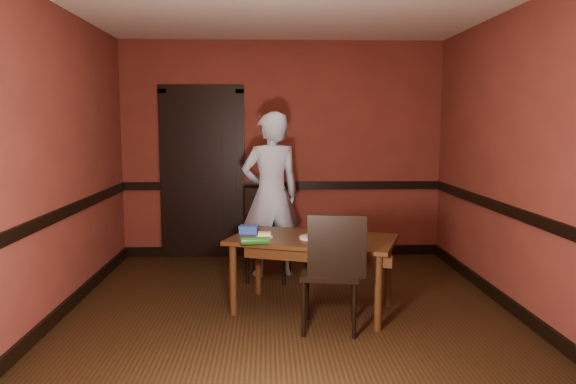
{
  "coord_description": "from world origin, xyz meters",
  "views": [
    {
      "loc": [
        -0.19,
        -4.8,
        1.68
      ],
      "look_at": [
        0.0,
        0.35,
        1.05
      ],
      "focal_mm": 35.0,
      "sensor_mm": 36.0,
      "label": 1
    }
  ],
  "objects": [
    {
      "name": "person",
      "position": [
        -0.15,
        1.31,
        0.9
      ],
      "size": [
        0.76,
        0.61,
        1.81
      ],
      "primitive_type": "imported",
      "rotation": [
        0.0,
        0.0,
        3.44
      ],
      "color": "silver",
      "rests_on": "floor"
    },
    {
      "name": "wall_back",
      "position": [
        0.0,
        2.25,
        1.35
      ],
      "size": [
        4.0,
        0.02,
        2.7
      ],
      "primitive_type": "cube",
      "color": "maroon",
      "rests_on": "ground"
    },
    {
      "name": "sauce_jar",
      "position": [
        0.49,
        -0.01,
        0.71
      ],
      "size": [
        0.07,
        0.07,
        0.08
      ],
      "rotation": [
        0.0,
        0.0,
        -0.24
      ],
      "color": "#5D9541",
      "rests_on": "dining_table"
    },
    {
      "name": "door",
      "position": [
        -1.0,
        2.22,
        1.09
      ],
      "size": [
        1.05,
        0.07,
        2.2
      ],
      "color": "black",
      "rests_on": "ground"
    },
    {
      "name": "baseboard_right",
      "position": [
        1.99,
        0.0,
        0.06
      ],
      "size": [
        0.03,
        4.5,
        0.12
      ],
      "primitive_type": "cube",
      "color": "black",
      "rests_on": "ground"
    },
    {
      "name": "floor",
      "position": [
        0.0,
        0.0,
        0.0
      ],
      "size": [
        4.0,
        4.5,
        0.01
      ],
      "primitive_type": "cube",
      "color": "black",
      "rests_on": "ground"
    },
    {
      "name": "chair_far",
      "position": [
        -0.18,
        1.14,
        0.49
      ],
      "size": [
        0.53,
        0.53,
        0.97
      ],
      "primitive_type": null,
      "rotation": [
        0.0,
        0.0,
        -0.19
      ],
      "color": "black",
      "rests_on": "floor"
    },
    {
      "name": "dining_table",
      "position": [
        0.21,
        0.1,
        0.34
      ],
      "size": [
        1.62,
        1.23,
        0.67
      ],
      "primitive_type": "cube",
      "rotation": [
        0.0,
        0.0,
        -0.33
      ],
      "color": "#351D0D",
      "rests_on": "floor"
    },
    {
      "name": "wall_left",
      "position": [
        -2.0,
        0.0,
        1.35
      ],
      "size": [
        0.02,
        4.5,
        2.7
      ],
      "primitive_type": "cube",
      "color": "maroon",
      "rests_on": "ground"
    },
    {
      "name": "dado_back",
      "position": [
        0.0,
        2.23,
        0.9
      ],
      "size": [
        4.0,
        0.03,
        0.1
      ],
      "primitive_type": "cube",
      "color": "black",
      "rests_on": "ground"
    },
    {
      "name": "wrapped_veg",
      "position": [
        -0.29,
        -0.19,
        0.7
      ],
      "size": [
        0.24,
        0.09,
        0.07
      ],
      "primitive_type": "cylinder",
      "rotation": [
        0.0,
        1.57,
        0.08
      ],
      "color": "#154D13",
      "rests_on": "dining_table"
    },
    {
      "name": "wall_right",
      "position": [
        2.0,
        0.0,
        1.35
      ],
      "size": [
        0.02,
        4.5,
        2.7
      ],
      "primitive_type": "cube",
      "color": "maroon",
      "rests_on": "ground"
    },
    {
      "name": "food_tub",
      "position": [
        -0.36,
        0.31,
        0.71
      ],
      "size": [
        0.19,
        0.15,
        0.07
      ],
      "rotation": [
        0.0,
        0.0,
        -0.17
      ],
      "color": "blue",
      "rests_on": "dining_table"
    },
    {
      "name": "baseboard_back",
      "position": [
        0.0,
        2.23,
        0.06
      ],
      "size": [
        4.0,
        0.03,
        0.12
      ],
      "primitive_type": "cube",
      "color": "black",
      "rests_on": "ground"
    },
    {
      "name": "wall_front",
      "position": [
        0.0,
        -2.25,
        1.35
      ],
      "size": [
        4.0,
        0.02,
        2.7
      ],
      "primitive_type": "cube",
      "color": "maroon",
      "rests_on": "ground"
    },
    {
      "name": "dado_left",
      "position": [
        -1.99,
        0.0,
        0.9
      ],
      "size": [
        0.03,
        4.5,
        0.1
      ],
      "primitive_type": "cube",
      "color": "black",
      "rests_on": "ground"
    },
    {
      "name": "dado_right",
      "position": [
        1.99,
        0.0,
        0.9
      ],
      "size": [
        0.03,
        4.5,
        0.1
      ],
      "primitive_type": "cube",
      "color": "black",
      "rests_on": "ground"
    },
    {
      "name": "baseboard_left",
      "position": [
        -1.99,
        0.0,
        0.06
      ],
      "size": [
        0.03,
        4.5,
        0.12
      ],
      "primitive_type": "cube",
      "color": "black",
      "rests_on": "ground"
    },
    {
      "name": "sandwich_plate",
      "position": [
        0.21,
        0.06,
        0.69
      ],
      "size": [
        0.24,
        0.24,
        0.06
      ],
      "rotation": [
        0.0,
        0.0,
        -0.09
      ],
      "color": "white",
      "rests_on": "dining_table"
    },
    {
      "name": "ceiling",
      "position": [
        0.0,
        0.0,
        2.7
      ],
      "size": [
        4.0,
        4.5,
        0.01
      ],
      "primitive_type": "cube",
      "color": "beige",
      "rests_on": "ground"
    },
    {
      "name": "chair_near",
      "position": [
        0.32,
        -0.36,
        0.49
      ],
      "size": [
        0.52,
        0.52,
        0.98
      ],
      "primitive_type": null,
      "rotation": [
        0.0,
        0.0,
        3.0
      ],
      "color": "black",
      "rests_on": "floor"
    },
    {
      "name": "cheese_saucer",
      "position": [
        -0.22,
        0.12,
        0.69
      ],
      "size": [
        0.15,
        0.15,
        0.05
      ],
      "rotation": [
        0.0,
        0.0,
        -0.01
      ],
      "color": "white",
      "rests_on": "dining_table"
    }
  ]
}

